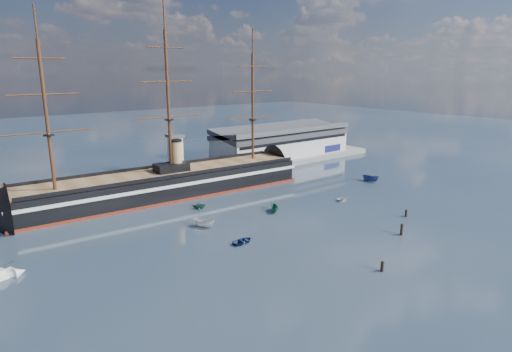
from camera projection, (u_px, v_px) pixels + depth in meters
ground at (222, 207)px, 122.87m from camera, size 600.00×600.00×0.00m
quay at (190, 178)px, 156.32m from camera, size 180.00×18.00×2.00m
warehouse at (282, 142)px, 186.22m from camera, size 63.00×21.00×11.60m
quay_tower at (176, 155)px, 147.47m from camera, size 5.00×5.00×15.00m
warship at (161, 185)px, 131.69m from camera, size 113.32×21.31×53.94m
motorboat_a at (204, 227)px, 107.37m from camera, size 7.41×5.38×2.80m
motorboat_b at (243, 243)px, 97.61m from camera, size 1.66×3.45×1.55m
motorboat_c at (275, 212)px, 119.02m from camera, size 6.07×5.04×2.35m
motorboat_d at (199, 209)px, 121.71m from camera, size 5.89×6.91×2.36m
motorboat_e at (343, 201)px, 129.16m from camera, size 1.56×2.89×1.28m
motorboat_f at (370, 181)px, 151.26m from camera, size 7.37×4.17×2.78m
piling_near_mid at (382, 271)px, 84.00m from camera, size 0.64×0.64×2.87m
piling_near_right at (401, 235)px, 102.44m from camera, size 0.64×0.64×3.51m
piling_far_right at (406, 217)px, 115.22m from camera, size 0.64×0.64×2.69m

